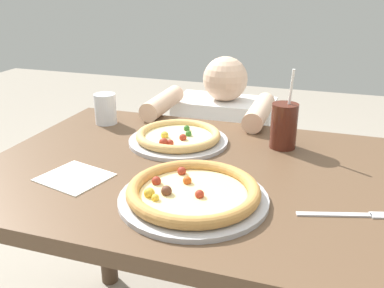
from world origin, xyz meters
TOP-DOWN VIEW (x-y plane):
  - dining_table at (0.00, 0.00)m, footprint 1.11×0.81m
  - pizza_near at (0.07, -0.17)m, footprint 0.34×0.34m
  - pizza_far at (-0.09, 0.16)m, footprint 0.31×0.31m
  - drink_cup_colored at (0.22, 0.22)m, footprint 0.08×0.08m
  - water_cup_clear at (-0.39, 0.26)m, footprint 0.07×0.07m
  - paper_napkin at (-0.26, -0.16)m, footprint 0.19×0.18m
  - fork at (0.41, -0.13)m, footprint 0.20×0.08m
  - diner_seated at (-0.07, 0.67)m, footprint 0.44×0.53m

SIDE VIEW (x-z plane):
  - diner_seated at x=-0.07m, z-range -0.06..0.88m
  - dining_table at x=0.00m, z-range 0.25..1.00m
  - paper_napkin at x=-0.26m, z-range 0.75..0.75m
  - fork at x=0.41m, z-range 0.75..0.75m
  - pizza_far at x=-0.09m, z-range 0.75..0.79m
  - pizza_near at x=0.07m, z-range 0.75..0.79m
  - water_cup_clear at x=-0.39m, z-range 0.75..0.86m
  - drink_cup_colored at x=0.22m, z-range 0.70..0.94m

